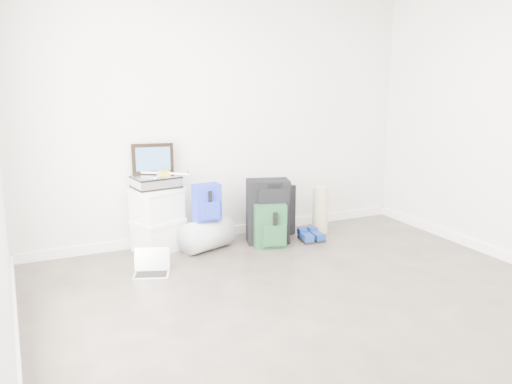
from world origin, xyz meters
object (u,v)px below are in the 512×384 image
briefcase (156,182)px  carry_on (279,211)px  boxes_stack (158,219)px  laptop (152,268)px  duffel_bag (207,235)px  large_suitcase (268,211)px

briefcase → carry_on: 1.46m
boxes_stack → briefcase: 0.40m
carry_on → laptop: carry_on is taller
briefcase → carry_on: size_ratio=0.77×
duffel_bag → briefcase: bearing=137.4°
boxes_stack → laptop: boxes_stack is taller
duffel_bag → boxes_stack: bearing=137.4°
boxes_stack → laptop: size_ratio=1.73×
duffel_bag → large_suitcase: 0.73m
duffel_bag → carry_on: 0.93m
duffel_bag → laptop: 0.84m
large_suitcase → laptop: large_suitcase is taller
large_suitcase → carry_on: large_suitcase is taller
briefcase → duffel_bag: bearing=-31.0°
large_suitcase → boxes_stack: bearing=-175.7°
carry_on → laptop: 1.73m
duffel_bag → carry_on: (0.92, 0.11, 0.12)m
boxes_stack → large_suitcase: size_ratio=0.96×
boxes_stack → carry_on: bearing=-25.7°
briefcase → boxes_stack: bearing=-7.9°
boxes_stack → duffel_bag: boxes_stack is taller
large_suitcase → carry_on: size_ratio=1.22×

